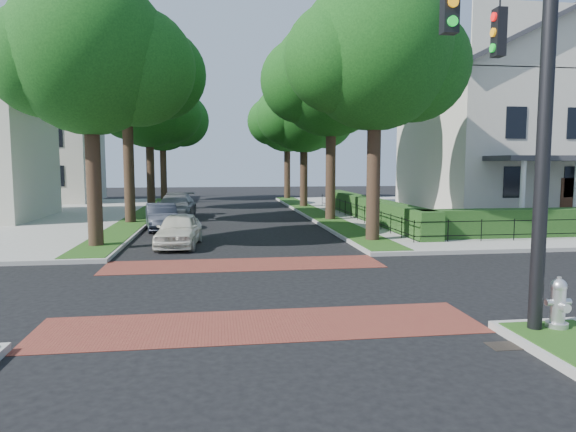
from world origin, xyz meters
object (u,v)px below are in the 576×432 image
Objects in this scene: fire_hydrant at (558,304)px; parked_car_middle at (162,217)px; traffic_signal at (529,87)px; parked_car_front at (179,230)px; parked_car_rear at (176,206)px.

parked_car_middle is at bearing 138.87° from fire_hydrant.
traffic_signal is 1.99× the size of parked_car_middle.
parked_car_front is (-7.27, 11.72, -4.04)m from traffic_signal.
parked_car_front is 10.58m from parked_car_rear.
fire_hydrant is (0.68, -0.19, -4.08)m from traffic_signal.
traffic_signal is 19.38m from parked_car_middle.
fire_hydrant is at bearing -65.36° from parked_car_rear.
fire_hydrant is at bearing -71.61° from parked_car_middle.
traffic_signal is 2.05× the size of parked_car_front.
parked_car_middle is (-1.22, 5.23, -0.00)m from parked_car_front.
parked_car_middle is at bearing 107.64° from parked_car_front.
parked_car_rear is at bearing 99.52° from parked_car_front.
parked_car_front reaches higher than parked_car_middle.
parked_car_rear is at bearing 77.06° from parked_car_middle.
parked_car_rear reaches higher than parked_car_front.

